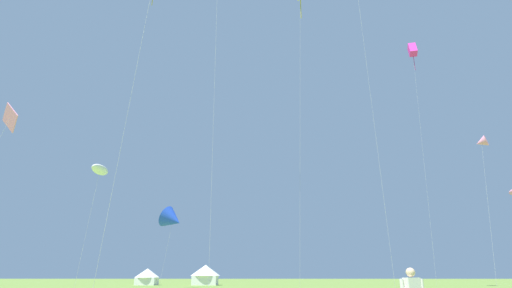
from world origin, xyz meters
TOP-DOWN VIEW (x-y plane):
  - kite_blue_delta at (-10.72, 47.74)m, footprint 3.93×3.63m
  - kite_pink_diamond at (-16.64, 22.39)m, footprint 2.46×2.73m
  - kite_white_parafoil at (-15.92, 36.39)m, footprint 1.35×3.28m
  - kite_pink_delta at (28.62, 46.38)m, footprint 3.32×2.75m
  - kite_magenta_box at (24.64, 53.76)m, footprint 2.72×3.08m
  - festival_tent_center at (-18.89, 67.56)m, footprint 4.09×4.09m
  - festival_tent_left at (-9.11, 67.56)m, footprint 4.97×4.97m

SIDE VIEW (x-z plane):
  - festival_tent_center at x=-18.89m, z-range 0.14..2.80m
  - festival_tent_left at x=-9.11m, z-range 0.17..3.41m
  - kite_blue_delta at x=-10.72m, z-range 3.25..13.14m
  - kite_pink_diamond at x=-16.64m, z-range 5.26..18.04m
  - kite_white_parafoil at x=-15.92m, z-range 5.57..17.88m
  - kite_pink_delta at x=28.62m, z-range 8.44..27.04m
  - kite_magenta_box at x=24.64m, z-range 17.22..54.32m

